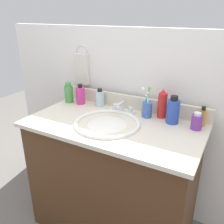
{
  "coord_description": "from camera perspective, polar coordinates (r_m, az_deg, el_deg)",
  "views": [
    {
      "loc": [
        0.61,
        -1.12,
        1.38
      ],
      "look_at": [
        -0.01,
        0.0,
        0.85
      ],
      "focal_mm": 38.7,
      "sensor_mm": 36.0,
      "label": 1
    }
  ],
  "objects": [
    {
      "name": "bottle_soap_pink",
      "position": [
        1.71,
        -7.46,
        3.97
      ],
      "size": [
        0.06,
        0.06,
        0.14
      ],
      "color": "#D8338C",
      "rests_on": "countertop"
    },
    {
      "name": "countertop",
      "position": [
        1.42,
        0.27,
        -3.12
      ],
      "size": [
        1.03,
        0.55,
        0.02
      ],
      "primitive_type": "cube",
      "color": "beige",
      "rests_on": "vanity_cabinet"
    },
    {
      "name": "back_wall",
      "position": [
        1.73,
        5.41,
        -2.59
      ],
      "size": [
        2.13,
        0.04,
        1.3
      ],
      "primitive_type": "cube",
      "color": "white",
      "rests_on": "ground_plane"
    },
    {
      "name": "backsplash",
      "position": [
        1.61,
        4.75,
        2.28
      ],
      "size": [
        1.03,
        0.02,
        0.09
      ],
      "primitive_type": "cube",
      "color": "beige",
      "rests_on": "countertop"
    },
    {
      "name": "bottle_spray_red",
      "position": [
        1.49,
        11.78,
        1.76
      ],
      "size": [
        0.05,
        0.05,
        0.18
      ],
      "color": "red",
      "rests_on": "countertop"
    },
    {
      "name": "faucet",
      "position": [
        1.55,
        2.41,
        0.76
      ],
      "size": [
        0.16,
        0.1,
        0.08
      ],
      "color": "silver",
      "rests_on": "countertop"
    },
    {
      "name": "sink_basin",
      "position": [
        1.41,
        -1.15,
        -3.98
      ],
      "size": [
        0.39,
        0.39,
        0.11
      ],
      "color": "white",
      "rests_on": "countertop"
    },
    {
      "name": "bottle_oil_amber",
      "position": [
        1.46,
        20.58,
        -1.14
      ],
      "size": [
        0.04,
        0.04,
        0.12
      ],
      "color": "gold",
      "rests_on": "countertop"
    },
    {
      "name": "hand_towel",
      "position": [
        1.78,
        -7.2,
        10.01
      ],
      "size": [
        0.11,
        0.04,
        0.22
      ],
      "primitive_type": "cube",
      "color": "silver"
    },
    {
      "name": "cup_blue_plastic",
      "position": [
        1.49,
        8.26,
        0.85
      ],
      "size": [
        0.07,
        0.07,
        0.19
      ],
      "color": "#3F66B7",
      "rests_on": "countertop"
    },
    {
      "name": "bottle_toner_green",
      "position": [
        1.75,
        -10.18,
        4.41
      ],
      "size": [
        0.06,
        0.06,
        0.15
      ],
      "color": "#4C9E4C",
      "rests_on": "countertop"
    },
    {
      "name": "bottle_cream_purple",
      "position": [
        1.41,
        19.39,
        -2.15
      ],
      "size": [
        0.06,
        0.06,
        0.1
      ],
      "color": "#7A3899",
      "rests_on": "countertop"
    },
    {
      "name": "bottle_shampoo_blue",
      "position": [
        1.43,
        14.21,
        0.26
      ],
      "size": [
        0.07,
        0.07,
        0.17
      ],
      "color": "#2D4CB2",
      "rests_on": "countertop"
    },
    {
      "name": "bottle_gel_clear",
      "position": [
        1.66,
        -2.87,
        3.26
      ],
      "size": [
        0.06,
        0.06,
        0.12
      ],
      "color": "silver",
      "rests_on": "countertop"
    },
    {
      "name": "ground_plane",
      "position": [
        1.88,
        0.22,
        -24.76
      ],
      "size": [
        6.0,
        6.0,
        0.0
      ],
      "primitive_type": "plane",
      "color": "#66605B"
    },
    {
      "name": "vanity_cabinet",
      "position": [
        1.62,
        0.24,
        -15.66
      ],
      "size": [
        0.99,
        0.51,
        0.76
      ],
      "primitive_type": "cube",
      "color": "#4C2D19",
      "rests_on": "ground_plane"
    },
    {
      "name": "towel_ring",
      "position": [
        1.78,
        -7.05,
        13.9
      ],
      "size": [
        0.1,
        0.01,
        0.1
      ],
      "primitive_type": "torus",
      "rotation": [
        1.57,
        0.0,
        0.0
      ],
      "color": "silver"
    }
  ]
}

